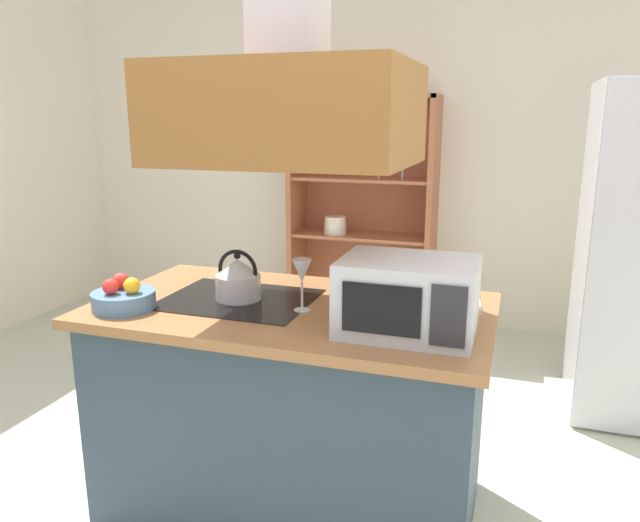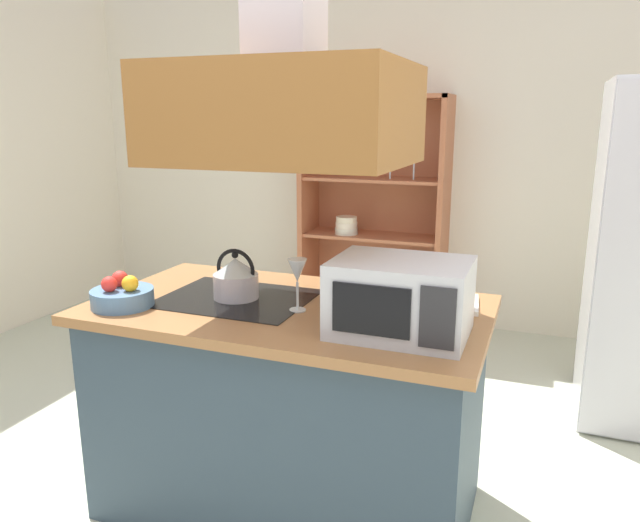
{
  "view_description": "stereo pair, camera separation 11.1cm",
  "coord_description": "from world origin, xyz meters",
  "views": [
    {
      "loc": [
        0.81,
        -1.72,
        1.63
      ],
      "look_at": [
        -0.01,
        0.73,
        1.0
      ],
      "focal_mm": 33.34,
      "sensor_mm": 36.0,
      "label": 1
    },
    {
      "loc": [
        0.91,
        -1.68,
        1.63
      ],
      "look_at": [
        -0.01,
        0.73,
        1.0
      ],
      "focal_mm": 33.34,
      "sensor_mm": 36.0,
      "label": 2
    }
  ],
  "objects": [
    {
      "name": "wall_back",
      "position": [
        0.0,
        3.0,
        1.35
      ],
      "size": [
        6.0,
        0.12,
        2.7
      ],
      "primitive_type": "cube",
      "color": "silver",
      "rests_on": "ground"
    },
    {
      "name": "wine_glass_on_counter",
      "position": [
        0.05,
        0.32,
        1.05
      ],
      "size": [
        0.08,
        0.08,
        0.21
      ],
      "color": "silver",
      "rests_on": "kitchen_island"
    },
    {
      "name": "microwave",
      "position": [
        0.47,
        0.23,
        1.03
      ],
      "size": [
        0.46,
        0.35,
        0.26
      ],
      "color": "#B7BABF",
      "rests_on": "kitchen_island"
    },
    {
      "name": "fruit_bowl",
      "position": [
        -0.62,
        0.13,
        0.95
      ],
      "size": [
        0.24,
        0.24,
        0.13
      ],
      "color": "#4C7299",
      "rests_on": "kitchen_island"
    },
    {
      "name": "kitchen_island",
      "position": [
        -0.02,
        0.38,
        0.45
      ],
      "size": [
        1.57,
        0.88,
        0.9
      ],
      "color": "#2D3D49",
      "rests_on": "ground"
    },
    {
      "name": "dish_cabinet",
      "position": [
        -0.35,
        2.78,
        0.79
      ],
      "size": [
        1.13,
        0.4,
        1.78
      ],
      "color": "#AA5F3C",
      "rests_on": "ground"
    },
    {
      "name": "kettle",
      "position": [
        -0.25,
        0.38,
        0.99
      ],
      "size": [
        0.19,
        0.19,
        0.21
      ],
      "color": "#BCB6BB",
      "rests_on": "kitchen_island"
    },
    {
      "name": "range_hood",
      "position": [
        -0.01,
        0.38,
        1.75
      ],
      "size": [
        0.9,
        0.7,
        1.24
      ],
      "color": "brown"
    },
    {
      "name": "cutting_board",
      "position": [
        0.53,
        0.6,
        0.91
      ],
      "size": [
        0.37,
        0.28,
        0.02
      ],
      "primitive_type": "cube",
      "rotation": [
        0.0,
        0.0,
        0.12
      ],
      "color": "white",
      "rests_on": "kitchen_island"
    }
  ]
}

